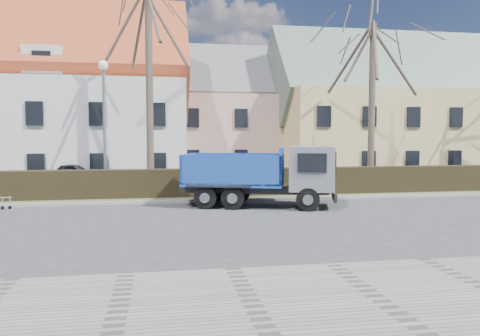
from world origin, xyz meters
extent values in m
plane|color=#39393B|center=(0.00, 0.00, 0.00)|extent=(120.00, 120.00, 0.00)
cube|color=gray|center=(0.00, -8.50, 0.04)|extent=(80.00, 5.00, 0.08)
cube|color=gray|center=(0.00, 4.60, 0.06)|extent=(80.00, 0.30, 0.12)
cube|color=#4B5530|center=(0.00, 6.20, 0.05)|extent=(80.00, 3.00, 0.10)
cube|color=black|center=(0.00, 6.00, 0.65)|extent=(60.00, 0.90, 1.30)
imported|color=black|center=(-6.15, 11.32, 0.72)|extent=(4.58, 3.07, 1.45)
camera|label=1|loc=(-1.51, -15.75, 2.93)|focal=35.00mm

